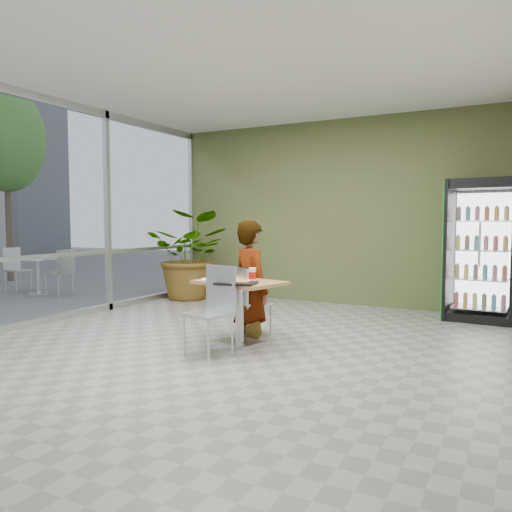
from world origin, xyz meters
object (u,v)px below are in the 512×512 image
object	(u,v)px
chair_far	(247,296)
soda_cup	(252,275)
dining_table	(240,299)
seated_woman	(251,290)
chair_near	(215,303)
potted_plant	(191,255)
beverage_fridge	(481,250)
cafeteria_tray	(236,283)

from	to	relation	value
chair_far	soda_cup	distance (m)	0.60
dining_table	seated_woman	xyz separation A→B (m)	(-0.10, 0.48, 0.04)
chair_near	soda_cup	size ratio (longest dim) A/B	6.18
potted_plant	beverage_fridge	bearing A→B (deg)	3.71
dining_table	seated_woman	world-z (taller)	seated_woman
seated_woman	potted_plant	world-z (taller)	potted_plant
chair_far	soda_cup	bearing A→B (deg)	159.39
chair_far	beverage_fridge	size ratio (longest dim) A/B	0.42
soda_cup	potted_plant	bearing A→B (deg)	136.43
chair_near	soda_cup	bearing A→B (deg)	83.57
chair_near	beverage_fridge	xyz separation A→B (m)	(2.41, 3.39, 0.46)
soda_cup	beverage_fridge	xyz separation A→B (m)	(2.24, 2.85, 0.20)
chair_far	soda_cup	world-z (taller)	soda_cup
chair_near	cafeteria_tray	world-z (taller)	chair_near
chair_far	cafeteria_tray	distance (m)	0.84
chair_near	soda_cup	distance (m)	0.63
cafeteria_tray	potted_plant	bearing A→B (deg)	132.58
dining_table	potted_plant	size ratio (longest dim) A/B	0.68
dining_table	potted_plant	bearing A→B (deg)	134.30
dining_table	soda_cup	xyz separation A→B (m)	(0.15, 0.04, 0.29)
soda_cup	potted_plant	world-z (taller)	potted_plant
soda_cup	beverage_fridge	size ratio (longest dim) A/B	0.08
seated_woman	beverage_fridge	world-z (taller)	beverage_fridge
cafeteria_tray	potted_plant	size ratio (longest dim) A/B	0.26
seated_woman	chair_far	bearing A→B (deg)	60.79
chair_far	cafeteria_tray	size ratio (longest dim) A/B	2.02
potted_plant	dining_table	bearing A→B (deg)	-45.70
chair_near	potted_plant	bearing A→B (deg)	140.22
cafeteria_tray	beverage_fridge	world-z (taller)	beverage_fridge
soda_cup	cafeteria_tray	size ratio (longest dim) A/B	0.36
chair_near	seated_woman	distance (m)	0.98
seated_woman	beverage_fridge	bearing A→B (deg)	-102.78
soda_cup	chair_near	bearing A→B (deg)	-107.68
dining_table	soda_cup	world-z (taller)	soda_cup
seated_woman	cafeteria_tray	bearing A→B (deg)	139.62
seated_woman	soda_cup	xyz separation A→B (m)	(0.25, -0.43, 0.25)
chair_far	potted_plant	size ratio (longest dim) A/B	0.53
seated_woman	cafeteria_tray	distance (m)	0.83
dining_table	beverage_fridge	bearing A→B (deg)	50.49
chair_near	potted_plant	size ratio (longest dim) A/B	0.59
chair_near	soda_cup	world-z (taller)	chair_near
soda_cup	cafeteria_tray	distance (m)	0.35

